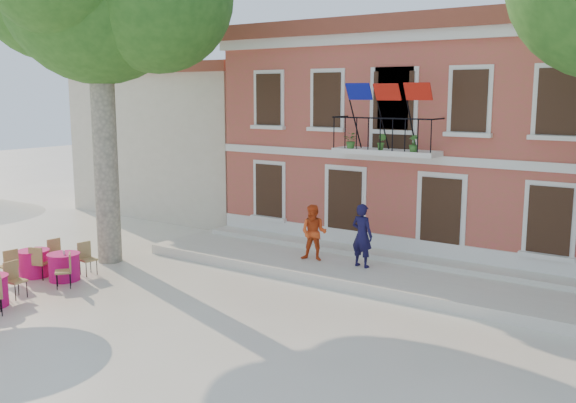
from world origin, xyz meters
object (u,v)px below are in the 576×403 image
(pedestrian_orange, at_px, (314,233))
(cafe_table_3, at_px, (64,265))
(pedestrian_navy, at_px, (362,235))
(cafe_table_0, at_px, (34,262))

(pedestrian_orange, distance_m, cafe_table_3, 7.18)
(pedestrian_navy, xyz_separation_m, cafe_table_3, (-6.72, -5.08, -0.79))
(pedestrian_navy, relative_size, cafe_table_3, 0.99)
(pedestrian_navy, xyz_separation_m, cafe_table_0, (-7.76, -5.33, -0.80))
(pedestrian_orange, height_order, cafe_table_0, pedestrian_orange)
(pedestrian_orange, xyz_separation_m, cafe_table_3, (-5.20, -4.90, -0.71))
(pedestrian_navy, relative_size, pedestrian_orange, 1.10)
(pedestrian_navy, height_order, cafe_table_0, pedestrian_navy)
(pedestrian_navy, bearing_deg, cafe_table_0, 41.32)
(cafe_table_3, bearing_deg, cafe_table_0, -166.58)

